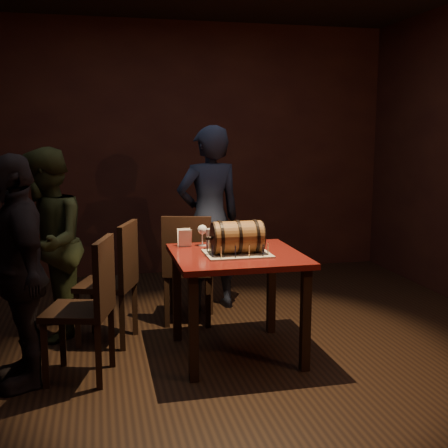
% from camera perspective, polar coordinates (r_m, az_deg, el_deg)
% --- Properties ---
extents(room_shell, '(5.04, 5.04, 2.80)m').
position_cam_1_polar(room_shell, '(3.89, -0.85, 6.41)').
color(room_shell, black).
rests_on(room_shell, ground).
extents(pub_table, '(0.90, 0.90, 0.75)m').
position_cam_1_polar(pub_table, '(4.00, 1.31, -4.52)').
color(pub_table, '#4C0E0C').
rests_on(pub_table, ground).
extents(cake_board, '(0.45, 0.35, 0.01)m').
position_cam_1_polar(cake_board, '(3.93, 1.35, -3.03)').
color(cake_board, '#A59885').
rests_on(cake_board, pub_table).
extents(barrel_cake, '(0.40, 0.24, 0.24)m').
position_cam_1_polar(barrel_cake, '(3.91, 1.35, -1.34)').
color(barrel_cake, brown).
rests_on(barrel_cake, cake_board).
extents(birthday_candles, '(0.40, 0.30, 0.09)m').
position_cam_1_polar(birthday_candles, '(3.92, 1.35, -2.37)').
color(birthday_candles, '#DECA85').
rests_on(birthday_candles, cake_board).
extents(wine_glass_left, '(0.07, 0.07, 0.16)m').
position_cam_1_polar(wine_glass_left, '(4.21, -2.22, -0.66)').
color(wine_glass_left, silver).
rests_on(wine_glass_left, pub_table).
extents(wine_glass_mid, '(0.07, 0.07, 0.16)m').
position_cam_1_polar(wine_glass_mid, '(4.26, -0.39, -0.55)').
color(wine_glass_mid, silver).
rests_on(wine_glass_mid, pub_table).
extents(wine_glass_right, '(0.07, 0.07, 0.16)m').
position_cam_1_polar(wine_glass_right, '(4.31, 2.01, -0.43)').
color(wine_glass_right, silver).
rests_on(wine_glass_right, pub_table).
extents(pint_of_ale, '(0.07, 0.07, 0.15)m').
position_cam_1_polar(pint_of_ale, '(4.10, -1.34, -1.57)').
color(pint_of_ale, silver).
rests_on(pint_of_ale, pub_table).
extents(menu_card, '(0.10, 0.05, 0.13)m').
position_cam_1_polar(menu_card, '(4.20, -4.03, -1.43)').
color(menu_card, white).
rests_on(menu_card, pub_table).
extents(chair_back, '(0.49, 0.49, 0.93)m').
position_cam_1_polar(chair_back, '(4.67, -3.68, -4.01)').
color(chair_back, black).
rests_on(chair_back, ground).
extents(chair_left_rear, '(0.51, 0.51, 0.93)m').
position_cam_1_polar(chair_left_rear, '(4.34, -10.91, -5.19)').
color(chair_left_rear, black).
rests_on(chair_left_rear, ground).
extents(chair_left_front, '(0.49, 0.49, 0.93)m').
position_cam_1_polar(chair_left_front, '(3.75, -13.46, -7.58)').
color(chair_left_front, black).
rests_on(chair_left_front, ground).
extents(person_back, '(0.67, 0.51, 1.66)m').
position_cam_1_polar(person_back, '(5.03, -1.52, 0.53)').
color(person_back, '#181E31').
rests_on(person_back, ground).
extents(person_left_rear, '(0.61, 0.76, 1.49)m').
position_cam_1_polar(person_left_rear, '(4.54, -17.57, -1.96)').
color(person_left_rear, '#32381C').
rests_on(person_left_rear, ground).
extents(person_left_front, '(0.60, 0.93, 1.47)m').
position_cam_1_polar(person_left_front, '(3.74, -20.16, -4.55)').
color(person_left_front, black).
rests_on(person_left_front, ground).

